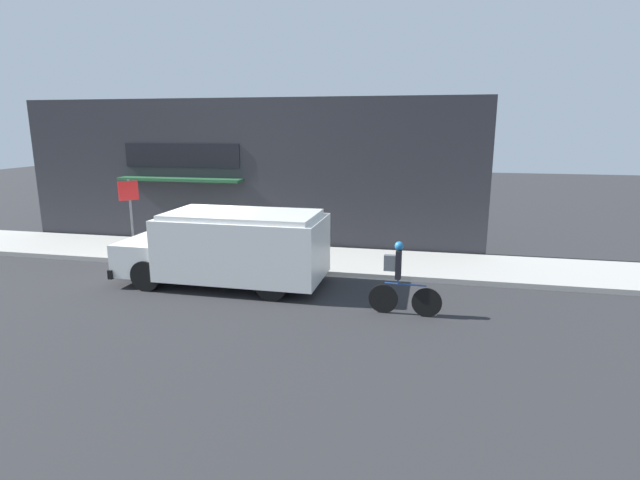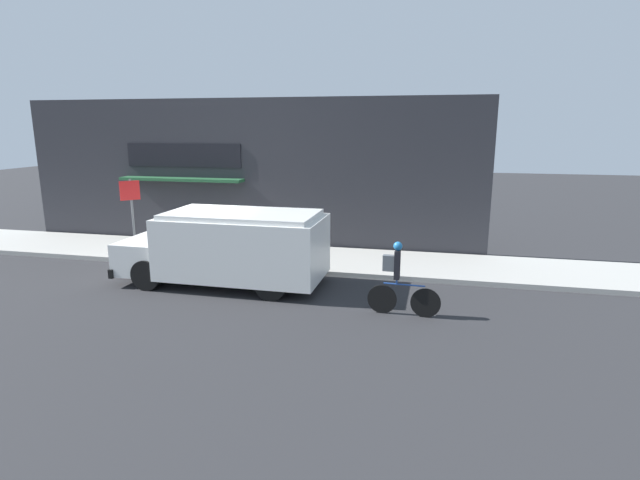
{
  "view_description": "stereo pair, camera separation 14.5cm",
  "coord_description": "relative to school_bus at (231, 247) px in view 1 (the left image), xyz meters",
  "views": [
    {
      "loc": [
        6.34,
        -13.36,
        4.18
      ],
      "look_at": [
        3.5,
        -0.2,
        1.1
      ],
      "focal_mm": 28.0,
      "sensor_mm": 36.0,
      "label": 1
    },
    {
      "loc": [
        6.48,
        -13.32,
        4.18
      ],
      "look_at": [
        3.5,
        -0.2,
        1.1
      ],
      "focal_mm": 28.0,
      "sensor_mm": 36.0,
      "label": 2
    }
  ],
  "objects": [
    {
      "name": "school_bus",
      "position": [
        0.0,
        0.0,
        0.0
      ],
      "size": [
        5.53,
        2.7,
        1.99
      ],
      "rotation": [
        0.0,
        0.0,
        -0.01
      ],
      "color": "white",
      "rests_on": "ground_plane"
    },
    {
      "name": "trash_bin",
      "position": [
        -2.86,
        3.01,
        -0.44
      ],
      "size": [
        0.6,
        0.6,
        0.93
      ],
      "color": "#2D5138",
      "rests_on": "sidewalk"
    },
    {
      "name": "ground_plane",
      "position": [
        -1.3,
        1.28,
        -1.05
      ],
      "size": [
        70.0,
        70.0,
        0.0
      ],
      "primitive_type": "plane",
      "color": "#2B2B2D"
    },
    {
      "name": "sidewalk",
      "position": [
        -1.3,
        2.74,
        -0.98
      ],
      "size": [
        28.0,
        2.92,
        0.15
      ],
      "color": "#ADAAA3",
      "rests_on": "ground_plane"
    },
    {
      "name": "stop_sign_post",
      "position": [
        -4.03,
        1.75,
        0.72
      ],
      "size": [
        0.45,
        0.45,
        2.43
      ],
      "color": "slate",
      "rests_on": "sidewalk"
    },
    {
      "name": "cyclist",
      "position": [
        4.54,
        -1.25,
        -0.25
      ],
      "size": [
        1.64,
        0.21,
        1.7
      ],
      "rotation": [
        0.0,
        0.0,
        -0.05
      ],
      "color": "black",
      "rests_on": "ground_plane"
    },
    {
      "name": "storefront",
      "position": [
        -1.36,
        4.36,
        1.51
      ],
      "size": [
        16.58,
        0.74,
        5.11
      ],
      "color": "#2D2D33",
      "rests_on": "ground_plane"
    }
  ]
}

